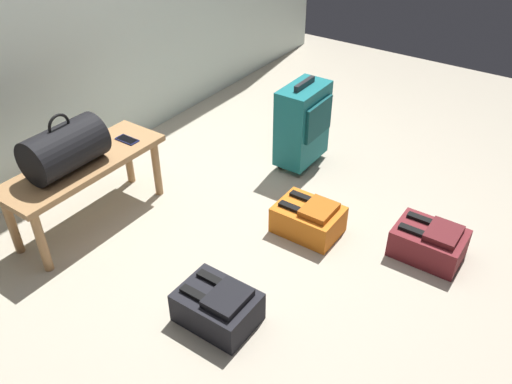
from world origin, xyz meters
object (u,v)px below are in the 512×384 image
Objects in this scene: cell_phone at (127,140)px; backpack_maroon at (429,242)px; bench at (84,171)px; backpack_dark at (218,306)px; backpack_orange at (309,219)px; duffel_bag_black at (65,148)px; suitcase_upright_teal at (303,123)px.

cell_phone is 1.88m from backpack_maroon.
backpack_dark is (-0.19, -1.12, -0.27)m from bench.
bench is at bearing 174.00° from cell_phone.
bench is 2.63× the size of backpack_orange.
duffel_bag_black is 3.06× the size of cell_phone.
suitcase_upright_teal is 0.80m from backpack_orange.
backpack_orange is at bearing -56.65° from duffel_bag_black.
backpack_orange is (-0.20, 0.66, 0.00)m from backpack_maroon.
cell_phone reaches higher than backpack_maroon.
cell_phone is at bearing -6.00° from bench.
duffel_bag_black is (-0.09, 0.00, 0.20)m from bench.
duffel_bag_black is 1.16× the size of backpack_orange.
duffel_bag_black reaches higher than backpack_maroon.
bench is 2.63× the size of backpack_dark.
duffel_bag_black reaches higher than cell_phone.
backpack_orange is at bearing -146.03° from suitcase_upright_teal.
backpack_maroon is 0.69m from backpack_orange.
bench is at bearing 151.26° from suitcase_upright_teal.
bench is at bearing 120.02° from backpack_orange.
suitcase_upright_teal is 1.20m from backpack_maroon.
duffel_bag_black reaches higher than backpack_orange.
duffel_bag_black is at bearing 180.00° from bench.
cell_phone is at bearing 145.25° from suitcase_upright_teal.
backpack_dark is (-1.49, -0.41, -0.23)m from suitcase_upright_teal.
bench is at bearing 80.19° from backpack_dark.
cell_phone is (0.32, -0.03, 0.07)m from bench.
backpack_dark is (-0.10, -1.12, -0.46)m from duffel_bag_black.
duffel_bag_black is 1.44m from backpack_orange.
cell_phone is 0.38× the size of backpack_maroon.
suitcase_upright_teal reaches higher than backpack_orange.
backpack_orange is at bearing 106.71° from backpack_maroon.
backpack_orange is 0.85m from backpack_dark.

